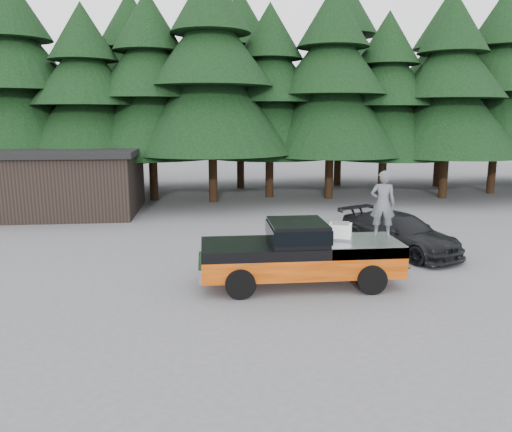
{
  "coord_description": "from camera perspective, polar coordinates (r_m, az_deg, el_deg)",
  "views": [
    {
      "loc": [
        -1.47,
        -14.41,
        4.93
      ],
      "look_at": [
        0.02,
        0.0,
        2.02
      ],
      "focal_mm": 35.0,
      "sensor_mm": 36.0,
      "label": 1
    }
  ],
  "objects": [
    {
      "name": "ground",
      "position": [
        15.3,
        -0.07,
        -7.44
      ],
      "size": [
        120.0,
        120.0,
        0.0
      ],
      "primitive_type": "plane",
      "color": "#545456",
      "rests_on": "ground"
    },
    {
      "name": "parked_car",
      "position": [
        19.03,
        16.05,
        -1.89
      ],
      "size": [
        4.01,
        5.29,
        1.43
      ],
      "primitive_type": "imported",
      "rotation": [
        0.0,
        0.0,
        0.47
      ],
      "color": "black",
      "rests_on": "ground"
    },
    {
      "name": "pickup_truck",
      "position": [
        14.86,
        5.08,
        -5.36
      ],
      "size": [
        6.0,
        2.04,
        1.33
      ],
      "primitive_type": null,
      "color": "#DE5C11",
      "rests_on": "ground"
    },
    {
      "name": "air_compressor",
      "position": [
        15.03,
        9.61,
        -1.79
      ],
      "size": [
        0.79,
        0.72,
        0.44
      ],
      "primitive_type": "cube",
      "rotation": [
        0.0,
        0.0,
        -0.35
      ],
      "color": "white",
      "rests_on": "pickup_truck"
    },
    {
      "name": "man_on_bed",
      "position": [
        15.45,
        14.28,
        1.35
      ],
      "size": [
        0.84,
        0.68,
        2.02
      ],
      "primitive_type": "imported",
      "rotation": [
        0.0,
        0.0,
        2.85
      ],
      "color": "#4D5054",
      "rests_on": "pickup_truck"
    },
    {
      "name": "treeline",
      "position": [
        31.78,
        -2.55,
        16.39
      ],
      "size": [
        60.15,
        16.05,
        17.5
      ],
      "color": "black",
      "rests_on": "ground"
    },
    {
      "name": "utility_building",
      "position": [
        27.65,
        -21.69,
        3.78
      ],
      "size": [
        8.4,
        6.4,
        3.3
      ],
      "color": "black",
      "rests_on": "ground"
    },
    {
      "name": "truck_cab",
      "position": [
        14.6,
        4.76,
        -1.76
      ],
      "size": [
        1.66,
        1.9,
        0.59
      ],
      "primitive_type": "cube",
      "color": "black",
      "rests_on": "pickup_truck"
    }
  ]
}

